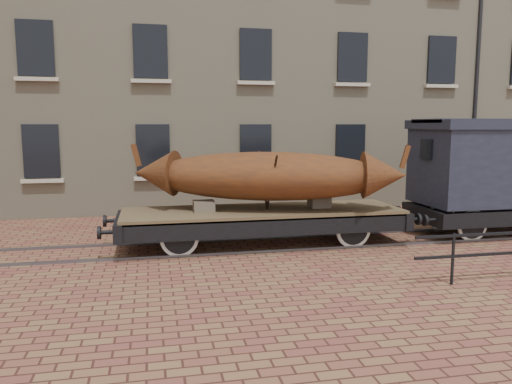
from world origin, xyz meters
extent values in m
plane|color=brown|center=(0.00, 0.00, 0.00)|extent=(90.00, 90.00, 0.00)
cube|color=tan|center=(3.00, 10.00, 7.00)|extent=(40.00, 10.00, 14.00)
cube|color=black|center=(-6.00, 4.96, 2.20)|extent=(1.10, 0.12, 1.70)
cube|color=#BEB59E|center=(-6.00, 4.90, 1.25)|extent=(1.30, 0.18, 0.12)
cube|color=black|center=(-2.50, 4.96, 2.20)|extent=(1.10, 0.12, 1.70)
cube|color=#BEB59E|center=(-2.50, 4.90, 1.25)|extent=(1.30, 0.18, 0.12)
cube|color=black|center=(1.00, 4.96, 2.20)|extent=(1.10, 0.12, 1.70)
cube|color=#BEB59E|center=(1.00, 4.90, 1.25)|extent=(1.30, 0.18, 0.12)
cube|color=black|center=(4.50, 4.96, 2.20)|extent=(1.10, 0.12, 1.70)
cube|color=#BEB59E|center=(4.50, 4.90, 1.25)|extent=(1.30, 0.18, 0.12)
cube|color=black|center=(8.00, 4.96, 2.20)|extent=(1.10, 0.12, 1.70)
cube|color=#BEB59E|center=(8.00, 4.90, 1.25)|extent=(1.30, 0.18, 0.12)
cube|color=black|center=(-6.00, 4.96, 5.40)|extent=(1.10, 0.12, 1.70)
cube|color=#BEB59E|center=(-6.00, 4.90, 4.45)|extent=(1.30, 0.18, 0.12)
cube|color=black|center=(-2.50, 4.96, 5.40)|extent=(1.10, 0.12, 1.70)
cube|color=#BEB59E|center=(-2.50, 4.90, 4.45)|extent=(1.30, 0.18, 0.12)
cube|color=black|center=(1.00, 4.96, 5.40)|extent=(1.10, 0.12, 1.70)
cube|color=#BEB59E|center=(1.00, 4.90, 4.45)|extent=(1.30, 0.18, 0.12)
cube|color=black|center=(4.50, 4.96, 5.40)|extent=(1.10, 0.12, 1.70)
cube|color=#BEB59E|center=(4.50, 4.90, 4.45)|extent=(1.30, 0.18, 0.12)
cube|color=black|center=(8.00, 4.96, 5.40)|extent=(1.10, 0.12, 1.70)
cube|color=#BEB59E|center=(8.00, 4.90, 4.45)|extent=(1.30, 0.18, 0.12)
cylinder|color=black|center=(9.50, 4.95, 7.00)|extent=(0.14, 0.14, 14.00)
cube|color=#59595E|center=(0.00, -0.72, 0.03)|extent=(30.00, 0.08, 0.06)
cube|color=#59595E|center=(0.00, 0.72, 0.03)|extent=(30.00, 0.08, 0.06)
cylinder|color=black|center=(3.00, -3.80, 0.50)|extent=(0.06, 0.06, 1.00)
cube|color=brown|center=(0.15, 0.00, 0.87)|extent=(6.96, 2.04, 0.11)
cube|color=black|center=(0.15, -0.95, 0.65)|extent=(6.96, 0.15, 0.42)
cube|color=black|center=(0.15, 0.95, 0.65)|extent=(6.96, 0.15, 0.42)
cube|color=black|center=(-3.33, 0.00, 0.65)|extent=(0.20, 2.13, 0.42)
cylinder|color=black|center=(-3.59, -0.70, 0.65)|extent=(0.32, 0.09, 0.09)
cylinder|color=black|center=(-3.75, -0.70, 0.65)|extent=(0.07, 0.30, 0.30)
cylinder|color=black|center=(-3.59, 0.70, 0.65)|extent=(0.32, 0.09, 0.09)
cylinder|color=black|center=(-3.75, 0.70, 0.65)|extent=(0.07, 0.30, 0.30)
cube|color=black|center=(3.63, 0.00, 0.65)|extent=(0.20, 2.13, 0.42)
cylinder|color=black|center=(3.88, -0.70, 0.65)|extent=(0.32, 0.09, 0.09)
cylinder|color=black|center=(4.04, -0.70, 0.65)|extent=(0.07, 0.30, 0.30)
cylinder|color=black|center=(3.88, 0.70, 0.65)|extent=(0.32, 0.09, 0.09)
cylinder|color=black|center=(4.04, 0.70, 0.65)|extent=(0.07, 0.30, 0.30)
cylinder|color=black|center=(-1.99, 0.00, 0.45)|extent=(0.09, 1.76, 0.09)
cylinder|color=silver|center=(-1.99, -0.72, 0.45)|extent=(0.89, 0.06, 0.89)
cylinder|color=black|center=(-1.99, -0.72, 0.45)|extent=(0.73, 0.09, 0.73)
cube|color=black|center=(-1.99, -0.83, 0.67)|extent=(0.84, 0.07, 0.09)
cylinder|color=silver|center=(-1.99, 0.72, 0.45)|extent=(0.89, 0.06, 0.89)
cylinder|color=black|center=(-1.99, 0.72, 0.45)|extent=(0.73, 0.09, 0.73)
cube|color=black|center=(-1.99, 0.83, 0.67)|extent=(0.84, 0.07, 0.09)
cylinder|color=black|center=(2.28, 0.00, 0.45)|extent=(0.09, 1.76, 0.09)
cylinder|color=silver|center=(2.28, -0.72, 0.45)|extent=(0.89, 0.06, 0.89)
cylinder|color=black|center=(2.28, -0.72, 0.45)|extent=(0.73, 0.09, 0.73)
cube|color=black|center=(2.28, -0.83, 0.67)|extent=(0.84, 0.07, 0.09)
cylinder|color=silver|center=(2.28, 0.72, 0.45)|extent=(0.89, 0.06, 0.89)
cylinder|color=black|center=(2.28, 0.72, 0.45)|extent=(0.73, 0.09, 0.73)
cube|color=black|center=(2.28, 0.83, 0.67)|extent=(0.84, 0.07, 0.09)
cube|color=black|center=(0.15, 0.00, 0.51)|extent=(3.71, 0.06, 0.06)
cube|color=#6D6049|center=(-1.34, 0.00, 1.06)|extent=(0.51, 0.46, 0.26)
cube|color=#6D6049|center=(1.63, 0.00, 1.06)|extent=(0.51, 0.46, 0.26)
ellipsoid|color=brown|center=(0.25, 0.00, 1.76)|extent=(6.35, 3.60, 1.21)
cone|color=brown|center=(-2.49, 0.86, 1.81)|extent=(1.34, 1.41, 1.15)
cube|color=brown|center=(-2.94, 1.00, 2.26)|extent=(0.27, 0.19, 0.58)
cone|color=brown|center=(3.00, -0.86, 1.81)|extent=(1.34, 1.41, 1.15)
cube|color=brown|center=(3.45, -1.00, 2.26)|extent=(0.27, 0.19, 0.58)
cylinder|color=black|center=(0.25, -0.49, 1.63)|extent=(0.05, 1.04, 1.44)
cylinder|color=black|center=(0.25, 0.49, 1.63)|extent=(0.05, 1.04, 1.44)
cube|color=black|center=(7.27, 0.97, 0.62)|extent=(5.30, 0.14, 0.40)
cube|color=black|center=(4.63, 0.00, 0.62)|extent=(0.19, 2.12, 0.40)
cylinder|color=black|center=(4.23, -0.71, 0.62)|extent=(0.07, 0.28, 0.28)
cylinder|color=black|center=(4.23, 0.71, 0.62)|extent=(0.07, 0.28, 0.28)
cylinder|color=black|center=(5.60, 0.00, 0.42)|extent=(0.09, 1.68, 0.09)
cylinder|color=silver|center=(5.60, -0.72, 0.42)|extent=(0.85, 0.06, 0.85)
cylinder|color=black|center=(5.60, -0.72, 0.42)|extent=(0.70, 0.09, 0.70)
cylinder|color=silver|center=(5.60, 0.72, 0.42)|extent=(0.85, 0.06, 0.85)
cylinder|color=black|center=(5.60, 0.72, 0.42)|extent=(0.70, 0.09, 0.70)
cube|color=black|center=(4.61, 0.00, 2.38)|extent=(0.07, 0.53, 0.53)
camera|label=1|loc=(-2.57, -12.06, 3.04)|focal=35.00mm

